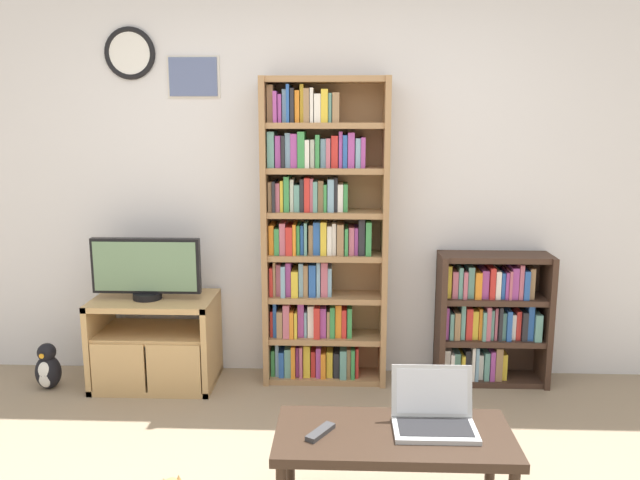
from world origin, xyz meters
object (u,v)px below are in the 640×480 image
tv_stand (155,341)px  penguin_figurine (48,368)px  television (146,268)px  coffee_table (394,444)px  bookshelf_short (489,318)px  remote_near_laptop (320,432)px  laptop (433,413)px  bookshelf_tall (318,236)px

tv_stand → penguin_figurine: (-0.67, -0.10, -0.15)m
television → coffee_table: television is taller
tv_stand → television: television is taller
television → penguin_figurine: television is taller
bookshelf_short → penguin_figurine: size_ratio=2.85×
remote_near_laptop → tv_stand: bearing=-20.2°
bookshelf_short → laptop: bookshelf_short is taller
tv_stand → remote_near_laptop: tv_stand is taller
laptop → penguin_figurine: bearing=151.1°
bookshelf_tall → coffee_table: 1.67m
tv_stand → bookshelf_tall: size_ratio=0.39×
bookshelf_short → laptop: size_ratio=2.48×
bookshelf_tall → laptop: size_ratio=5.67×
television → bookshelf_tall: size_ratio=0.35×
tv_stand → television: size_ratio=1.12×
coffee_table → penguin_figurine: bearing=148.5°
tv_stand → television: bearing=-162.4°
television → penguin_figurine: 0.90m
coffee_table → penguin_figurine: (-2.08, 1.28, -0.23)m
tv_stand → laptop: (1.58, -1.32, 0.19)m
bookshelf_short → coffee_table: (-0.73, -1.52, -0.06)m
bookshelf_tall → coffee_table: bearing=-76.1°
television → remote_near_laptop: 1.84m
tv_stand → coffee_table: 1.98m
bookshelf_tall → remote_near_laptop: size_ratio=12.15×
coffee_table → laptop: laptop is taller
tv_stand → penguin_figurine: 0.69m
bookshelf_short → remote_near_laptop: size_ratio=5.32×
coffee_table → remote_near_laptop: bearing=-174.6°
television → penguin_figurine: size_ratio=2.28×
bookshelf_tall → penguin_figurine: (-1.71, -0.24, -0.82)m
television → bookshelf_tall: (1.07, 0.15, 0.18)m
coffee_table → laptop: bearing=18.9°
bookshelf_tall → laptop: 1.63m
coffee_table → penguin_figurine: coffee_table is taller
tv_stand → remote_near_laptop: 1.80m
television → coffee_table: size_ratio=0.70×
remote_near_laptop → penguin_figurine: remote_near_laptop is taller
coffee_table → remote_near_laptop: remote_near_laptop is taller
television → laptop: bearing=-39.1°
tv_stand → laptop: laptop is taller
coffee_table → penguin_figurine: size_ratio=3.27×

